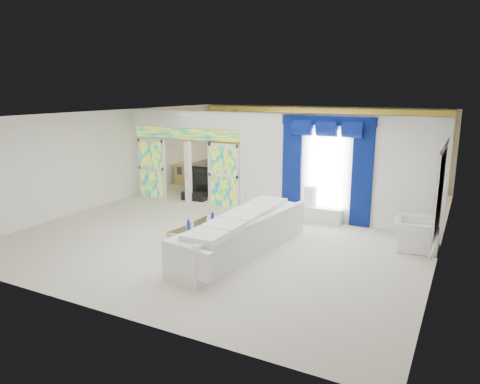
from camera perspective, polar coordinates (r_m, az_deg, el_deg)
The scene contains 22 objects.
floor at distance 12.82m, azimuth 1.30°, elevation -3.58°, with size 12.00×12.00×0.00m, color #B7AF9E.
dividing_wall at distance 12.64m, azimuth 12.16°, elevation 2.88°, with size 5.70×0.18×3.00m, color white.
dividing_header at distance 14.62m, azimuth -7.05°, elevation 9.25°, with size 4.30×0.18×0.55m, color white.
stained_panel_left at distance 15.67m, azimuth -11.18°, elevation 2.99°, with size 0.95×0.04×2.00m, color #994C3F.
stained_panel_right at distance 14.09m, azimuth -2.07°, elevation 2.12°, with size 0.95×0.04×2.00m, color #994C3F.
stained_transom at distance 14.66m, azimuth -7.00°, elevation 7.40°, with size 4.00×0.05×0.35m, color #994C3F.
window_pane at distance 12.62m, azimuth 10.93°, elevation 2.69°, with size 1.00×0.02×2.30m, color white.
blue_drape_left at distance 12.92m, azimuth 6.63°, elevation 2.85°, with size 0.55×0.10×2.80m, color #031144.
blue_drape_right at distance 12.36m, azimuth 15.32°, elevation 2.01°, with size 0.55×0.10×2.80m, color #031144.
blue_pelmet at distance 12.43m, azimuth 11.16°, elevation 8.90°, with size 2.60×0.12×0.25m, color #031144.
wall_mirror at distance 10.25m, azimuth 24.22°, elevation -0.03°, with size 0.04×2.70×1.90m, color white.
gold_curtains at distance 17.90m, azimuth 9.78°, elevation 5.89°, with size 9.70×0.12×2.90m, color gold.
white_sofa at distance 10.19m, azimuth 0.25°, elevation -5.68°, with size 0.89×4.15×0.79m, color silver.
coffee_table at distance 11.14m, azimuth -5.23°, elevation -5.20°, with size 0.56×1.68×0.37m, color #BB893A.
console_table at distance 12.80m, azimuth 10.16°, elevation -2.83°, with size 1.26×0.40×0.42m, color silver.
table_lamp at distance 12.76m, azimuth 8.97°, elevation -0.51°, with size 0.36×0.36×0.58m, color white.
armchair at distance 11.28m, azimuth 21.51°, elevation -4.95°, with size 1.10×0.96×0.71m, color silver.
grand_piano at distance 16.36m, azimuth -2.81°, elevation 1.96°, with size 1.59×2.09×1.06m, color black.
piano_bench at distance 15.12m, azimuth -5.86°, elevation -0.52°, with size 0.84×0.33×0.28m, color black.
tv_console at distance 17.72m, azimuth -7.15°, elevation 2.36°, with size 0.57×0.52×0.83m, color tan.
chandelier at distance 16.39m, azimuth -0.61°, elevation 9.48°, with size 0.60×0.60×0.60m, color gold.
decanters at distance 10.99m, azimuth -5.28°, elevation -3.96°, with size 0.17×1.07×0.23m.
Camera 1 is at (5.43, -11.02, 3.66)m, focal length 33.45 mm.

